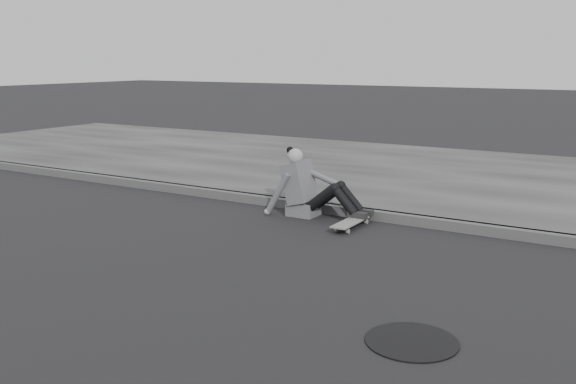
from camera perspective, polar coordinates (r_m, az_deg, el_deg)
name	(u,v)px	position (r m, az deg, el deg)	size (l,w,h in m)	color
ground	(317,290)	(5.68, 2.59, -8.68)	(80.00, 80.00, 0.00)	black
curb	(418,221)	(7.94, 11.48, -2.50)	(24.00, 0.16, 0.12)	#444444
sidewalk	(482,181)	(10.77, 16.88, 0.98)	(24.00, 6.00, 0.12)	#373737
manhole	(412,341)	(4.78, 10.94, -12.91)	(0.67, 0.67, 0.01)	black
skateboard	(352,222)	(7.70, 5.69, -2.66)	(0.20, 0.78, 0.09)	gray
seated_woman	(308,188)	(8.18, 1.81, 0.32)	(1.38, 0.46, 0.88)	#565659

